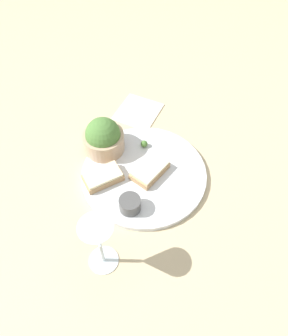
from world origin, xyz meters
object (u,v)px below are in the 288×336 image
wine_glass (98,238)px  cheese_toast_near (150,170)px  cheese_toast_far (103,177)px  napkin (138,112)px  sauce_ramekin (130,204)px  salad_bowl (103,138)px

wine_glass → cheese_toast_near: bearing=-166.3°
cheese_toast_far → napkin: 0.29m
sauce_ramekin → napkin: sauce_ramekin is taller
cheese_toast_far → wine_glass: (0.16, 0.15, 0.09)m
cheese_toast_far → wine_glass: wine_glass is taller
sauce_ramekin → wine_glass: size_ratio=0.32×
salad_bowl → napkin: bearing=-172.1°
sauce_ramekin → salad_bowl: bearing=-120.1°
cheese_toast_near → salad_bowl: bearing=-86.1°
cheese_toast_far → wine_glass: 0.24m
salad_bowl → cheese_toast_near: bearing=93.9°
salad_bowl → cheese_toast_far: bearing=40.8°
cheese_toast_near → cheese_toast_far: same height
napkin → salad_bowl: bearing=7.9°
sauce_ramekin → cheese_toast_near: sauce_ramekin is taller
sauce_ramekin → cheese_toast_far: size_ratio=0.47×
salad_bowl → sauce_ramekin: size_ratio=2.11×
cheese_toast_near → wine_glass: 0.28m
cheese_toast_near → wine_glass: bearing=13.7°
wine_glass → napkin: wine_glass is taller
salad_bowl → sauce_ramekin: (0.11, 0.19, -0.02)m
wine_glass → salad_bowl: bearing=-138.4°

